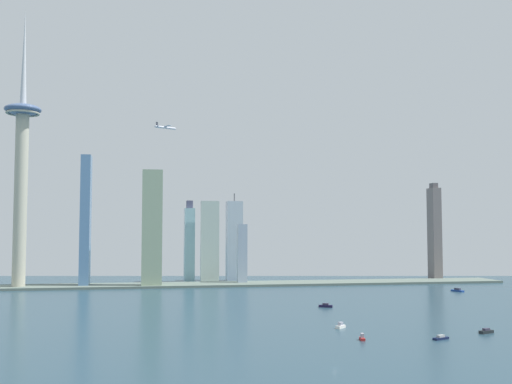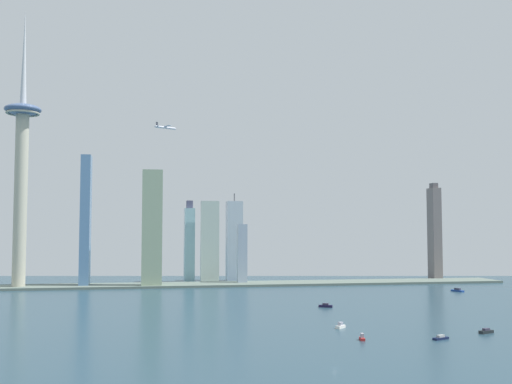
% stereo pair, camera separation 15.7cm
% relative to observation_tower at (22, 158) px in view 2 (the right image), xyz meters
% --- Properties ---
extents(ground_plane, '(6000.00, 6000.00, 0.00)m').
position_rel_observation_tower_xyz_m(ground_plane, '(260.96, -506.91, -168.80)').
color(ground_plane, '#243F4E').
extents(waterfront_pier, '(801.54, 64.34, 3.00)m').
position_rel_observation_tower_xyz_m(waterfront_pier, '(260.96, 3.17, -167.30)').
color(waterfront_pier, slate).
rests_on(waterfront_pier, ground).
extents(observation_tower, '(46.61, 46.61, 365.01)m').
position_rel_observation_tower_xyz_m(observation_tower, '(0.00, 0.00, 0.00)').
color(observation_tower, '#BDB8A1').
rests_on(observation_tower, ground).
extents(skyscraper_0, '(25.75, 12.16, 116.50)m').
position_rel_observation_tower_xyz_m(skyscraper_0, '(249.59, 41.91, -110.55)').
color(skyscraper_0, '#B2C3BA').
rests_on(skyscraper_0, ground).
extents(skyscraper_1, '(14.34, 25.81, 118.02)m').
position_rel_observation_tower_xyz_m(skyscraper_1, '(222.11, 65.26, -113.24)').
color(skyscraper_1, '#97C4D1').
rests_on(skyscraper_1, ground).
extents(skyscraper_2, '(12.71, 26.08, 174.22)m').
position_rel_observation_tower_xyz_m(skyscraper_2, '(80.99, 7.52, -81.69)').
color(skyscraper_2, '#5780AB').
rests_on(skyscraper_2, ground).
extents(skyscraper_3, '(13.13, 13.17, 83.21)m').
position_rel_observation_tower_xyz_m(skyscraper_3, '(291.94, 14.52, -127.19)').
color(skyscraper_3, '#9BABBF').
rests_on(skyscraper_3, ground).
extents(skyscraper_4, '(13.70, 22.03, 147.13)m').
position_rel_observation_tower_xyz_m(skyscraper_4, '(593.56, 41.37, -97.62)').
color(skyscraper_4, slate).
rests_on(skyscraper_4, ground).
extents(skyscraper_5, '(26.43, 17.70, 154.43)m').
position_rel_observation_tower_xyz_m(skyscraper_5, '(167.82, -11.46, -91.58)').
color(skyscraper_5, '#92A789').
rests_on(skyscraper_5, ground).
extents(skyscraper_7, '(23.07, 22.26, 130.36)m').
position_rel_observation_tower_xyz_m(skyscraper_7, '(290.06, 78.59, -109.61)').
color(skyscraper_7, '#ACBBCA').
rests_on(skyscraper_7, ground).
extents(boat_0, '(12.85, 8.22, 3.08)m').
position_rel_observation_tower_xyz_m(boat_0, '(357.56, -436.66, -167.67)').
color(boat_0, '#111A39').
rests_on(boat_0, ground).
extents(boat_1, '(9.38, 9.11, 4.61)m').
position_rel_observation_tower_xyz_m(boat_1, '(306.01, -378.68, -167.12)').
color(boat_1, white).
rests_on(boat_1, ground).
extents(boat_2, '(12.32, 7.83, 3.63)m').
position_rel_observation_tower_xyz_m(boat_2, '(401.50, -419.07, -167.41)').
color(boat_2, black).
rests_on(boat_2, ground).
extents(boat_3, '(3.92, 8.14, 4.59)m').
position_rel_observation_tower_xyz_m(boat_3, '(304.53, -429.61, -167.16)').
color(boat_3, red).
rests_on(boat_3, ground).
extents(boat_4, '(13.50, 9.27, 3.97)m').
position_rel_observation_tower_xyz_m(boat_4, '(331.64, -254.26, -167.30)').
color(boat_4, black).
rests_on(boat_4, ground).
extents(boat_5, '(10.06, 18.03, 4.14)m').
position_rel_observation_tower_xyz_m(boat_5, '(534.88, -133.01, -167.30)').
color(boat_5, navy).
rests_on(boat_5, ground).
extents(airplane, '(30.96, 27.92, 8.19)m').
position_rel_observation_tower_xyz_m(airplane, '(185.51, 39.19, 51.94)').
color(airplane, silver).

